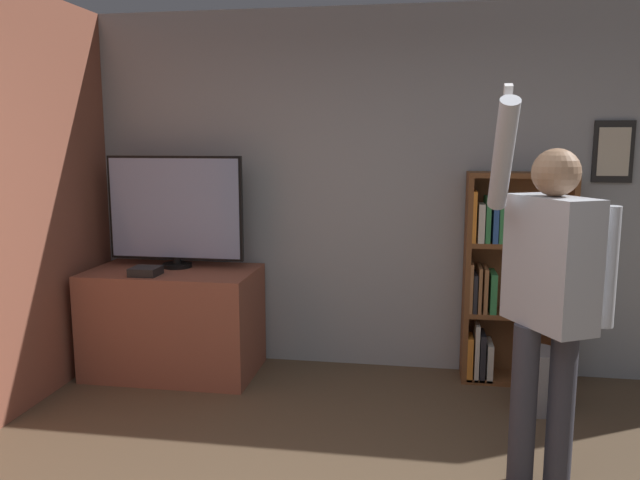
{
  "coord_description": "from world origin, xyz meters",
  "views": [
    {
      "loc": [
        0.33,
        -2.0,
        1.74
      ],
      "look_at": [
        -0.27,
        1.64,
        1.15
      ],
      "focal_mm": 35.0,
      "sensor_mm": 36.0,
      "label": 1
    }
  ],
  "objects_px": {
    "game_console": "(146,271)",
    "waste_bin": "(537,380)",
    "television": "(175,211)",
    "person": "(549,287)",
    "bookshelf": "(505,281)"
  },
  "relations": [
    {
      "from": "television",
      "to": "person",
      "type": "distance_m",
      "value": 2.77
    },
    {
      "from": "game_console",
      "to": "person",
      "type": "distance_m",
      "value": 2.75
    },
    {
      "from": "television",
      "to": "person",
      "type": "bearing_deg",
      "value": -28.44
    },
    {
      "from": "television",
      "to": "bookshelf",
      "type": "height_order",
      "value": "television"
    },
    {
      "from": "game_console",
      "to": "waste_bin",
      "type": "bearing_deg",
      "value": -1.39
    },
    {
      "from": "television",
      "to": "person",
      "type": "height_order",
      "value": "person"
    },
    {
      "from": "television",
      "to": "waste_bin",
      "type": "distance_m",
      "value": 2.8
    },
    {
      "from": "television",
      "to": "person",
      "type": "relative_size",
      "value": 0.52
    },
    {
      "from": "television",
      "to": "bookshelf",
      "type": "distance_m",
      "value": 2.47
    },
    {
      "from": "television",
      "to": "waste_bin",
      "type": "bearing_deg",
      "value": -8.19
    },
    {
      "from": "television",
      "to": "game_console",
      "type": "xyz_separation_m",
      "value": [
        -0.11,
        -0.31,
        -0.4
      ]
    },
    {
      "from": "game_console",
      "to": "bookshelf",
      "type": "height_order",
      "value": "bookshelf"
    },
    {
      "from": "person",
      "to": "game_console",
      "type": "bearing_deg",
      "value": -140.07
    },
    {
      "from": "television",
      "to": "game_console",
      "type": "height_order",
      "value": "television"
    },
    {
      "from": "game_console",
      "to": "person",
      "type": "bearing_deg",
      "value": -21.67
    }
  ]
}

